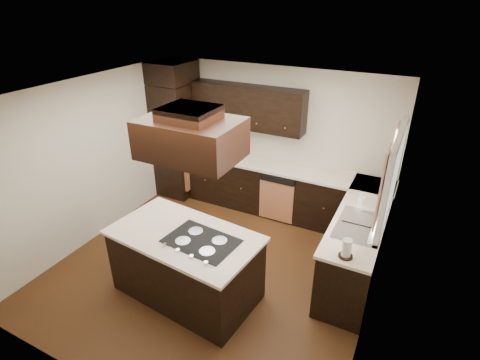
{
  "coord_description": "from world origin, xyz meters",
  "views": [
    {
      "loc": [
        2.25,
        -3.64,
        3.55
      ],
      "look_at": [
        0.1,
        0.6,
        1.15
      ],
      "focal_mm": 28.0,
      "sensor_mm": 36.0,
      "label": 1
    }
  ],
  "objects_px": {
    "island": "(186,265)",
    "range_hood": "(191,138)",
    "oven_column": "(177,140)",
    "spice_rack": "(224,147)"
  },
  "relations": [
    {
      "from": "island",
      "to": "range_hood",
      "type": "height_order",
      "value": "range_hood"
    },
    {
      "from": "oven_column",
      "to": "island",
      "type": "distance_m",
      "value": 2.95
    },
    {
      "from": "island",
      "to": "spice_rack",
      "type": "relative_size",
      "value": 4.38
    },
    {
      "from": "oven_column",
      "to": "island",
      "type": "xyz_separation_m",
      "value": [
        1.72,
        -2.31,
        -0.62
      ]
    },
    {
      "from": "island",
      "to": "spice_rack",
      "type": "height_order",
      "value": "spice_rack"
    },
    {
      "from": "oven_column",
      "to": "range_hood",
      "type": "relative_size",
      "value": 2.02
    },
    {
      "from": "spice_rack",
      "to": "oven_column",
      "type": "bearing_deg",
      "value": 172.13
    },
    {
      "from": "island",
      "to": "spice_rack",
      "type": "distance_m",
      "value": 2.56
    },
    {
      "from": "oven_column",
      "to": "range_hood",
      "type": "xyz_separation_m",
      "value": [
        1.88,
        -2.25,
        1.1
      ]
    },
    {
      "from": "range_hood",
      "to": "spice_rack",
      "type": "relative_size",
      "value": 2.61
    }
  ]
}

